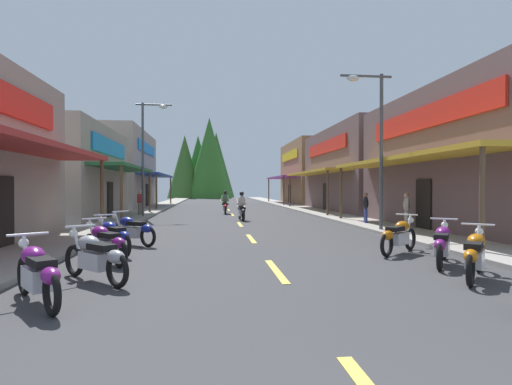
{
  "coord_description": "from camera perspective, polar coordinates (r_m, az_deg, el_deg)",
  "views": [
    {
      "loc": [
        -1.36,
        -0.8,
        1.76
      ],
      "look_at": [
        1.45,
        24.35,
        1.46
      ],
      "focal_mm": 28.16,
      "sensor_mm": 36.0,
      "label": 1
    }
  ],
  "objects": [
    {
      "name": "motorcycle_parked_right_3",
      "position": [
        11.43,
        19.6,
        -5.76
      ],
      "size": [
        1.69,
        1.47,
        1.04
      ],
      "rotation": [
        0.0,
        0.0,
        0.71
      ],
      "color": "black",
      "rests_on": "ground"
    },
    {
      "name": "sidewalk_left",
      "position": [
        28.25,
        -15.94,
        -2.81
      ],
      "size": [
        2.25,
        84.01,
        0.12
      ],
      "primitive_type": "cube",
      "color": "gray",
      "rests_on": "ground"
    },
    {
      "name": "pedestrian_browsing",
      "position": [
        19.57,
        15.32,
        -1.93
      ],
      "size": [
        0.33,
        0.56,
        1.54
      ],
      "rotation": [
        0.0,
        0.0,
        6.07
      ],
      "color": "#333F8C",
      "rests_on": "ground"
    },
    {
      "name": "motorcycle_parked_right_2",
      "position": [
        10.13,
        24.93,
        -6.61
      ],
      "size": [
        1.31,
        1.81,
        1.04
      ],
      "rotation": [
        0.0,
        0.0,
        0.96
      ],
      "color": "black",
      "rests_on": "ground"
    },
    {
      "name": "rider_cruising_trailing",
      "position": [
        27.13,
        -4.4,
        -1.67
      ],
      "size": [
        0.6,
        2.14,
        1.57
      ],
      "rotation": [
        0.0,
        0.0,
        1.56
      ],
      "color": "black",
      "rests_on": "ground"
    },
    {
      "name": "treeline_backdrop",
      "position": [
        71.02,
        -7.31,
        4.18
      ],
      "size": [
        11.72,
        12.61,
        13.72
      ],
      "color": "#2E6523",
      "rests_on": "ground"
    },
    {
      "name": "sidewalk_right",
      "position": [
        28.83,
        8.56,
        -2.72
      ],
      "size": [
        2.25,
        84.01,
        0.12
      ],
      "primitive_type": "cube",
      "color": "#9E9991",
      "rests_on": "ground"
    },
    {
      "name": "storefront_right_middle",
      "position": [
        31.98,
        17.19,
        3.01
      ],
      "size": [
        10.31,
        13.42,
        6.16
      ],
      "color": "brown",
      "rests_on": "ground"
    },
    {
      "name": "storefront_right_far",
      "position": [
        44.9,
        9.59,
        2.71
      ],
      "size": [
        9.44,
        11.73,
        6.73
      ],
      "color": "olive",
      "rests_on": "ground"
    },
    {
      "name": "streetlamp_right",
      "position": [
        16.68,
        16.39,
        8.59
      ],
      "size": [
        2.08,
        0.3,
        6.26
      ],
      "color": "#474C51",
      "rests_on": "ground"
    },
    {
      "name": "motorcycle_parked_left_4",
      "position": [
        12.9,
        -17.24,
        -5.02
      ],
      "size": [
        1.71,
        1.44,
        1.04
      ],
      "rotation": [
        0.0,
        0.0,
        2.45
      ],
      "color": "black",
      "rests_on": "ground"
    },
    {
      "name": "ground",
      "position": [
        27.9,
        -3.56,
        -3.05
      ],
      "size": [
        9.86,
        84.01,
        0.1
      ],
      "primitive_type": "cube",
      "color": "#38383A"
    },
    {
      "name": "motorcycle_parked_right_1",
      "position": [
        8.85,
        28.66,
        -7.69
      ],
      "size": [
        1.46,
        1.69,
        1.04
      ],
      "rotation": [
        0.0,
        0.0,
        0.87
      ],
      "color": "black",
      "rests_on": "ground"
    },
    {
      "name": "pedestrian_waiting",
      "position": [
        25.63,
        -16.18,
        -1.23
      ],
      "size": [
        0.35,
        0.55,
        1.6
      ],
      "rotation": [
        0.0,
        0.0,
        2.85
      ],
      "color": "#726659",
      "rests_on": "ground"
    },
    {
      "name": "storefront_right_nearest",
      "position": [
        19.34,
        31.25,
        4.07
      ],
      "size": [
        8.34,
        13.06,
        5.88
      ],
      "color": "brown",
      "rests_on": "ground"
    },
    {
      "name": "pedestrian_by_shop",
      "position": [
        17.7,
        20.6,
        -2.14
      ],
      "size": [
        0.35,
        0.55,
        1.57
      ],
      "rotation": [
        0.0,
        0.0,
        6.0
      ],
      "color": "#B2A599",
      "rests_on": "ground"
    },
    {
      "name": "storefront_left_middle",
      "position": [
        25.79,
        -28.78,
        2.49
      ],
      "size": [
        9.88,
        10.12,
        5.23
      ],
      "color": "gray",
      "rests_on": "ground"
    },
    {
      "name": "storefront_left_far",
      "position": [
        38.47,
        -21.28,
        3.06
      ],
      "size": [
        9.98,
        12.55,
        6.79
      ],
      "color": "gray",
      "rests_on": "ground"
    },
    {
      "name": "motorcycle_parked_left_0",
      "position": [
        6.96,
        -28.64,
        -9.96
      ],
      "size": [
        1.34,
        1.79,
        1.04
      ],
      "rotation": [
        0.0,
        0.0,
        2.2
      ],
      "color": "black",
      "rests_on": "ground"
    },
    {
      "name": "motorcycle_parked_left_2",
      "position": [
        10.01,
        -20.72,
        -6.68
      ],
      "size": [
        1.45,
        1.71,
        1.04
      ],
      "rotation": [
        0.0,
        0.0,
        2.27
      ],
      "color": "black",
      "rests_on": "ground"
    },
    {
      "name": "motorcycle_parked_left_1",
      "position": [
        8.14,
        -21.86,
        -8.38
      ],
      "size": [
        1.59,
        1.58,
        1.04
      ],
      "rotation": [
        0.0,
        0.0,
        2.36
      ],
      "color": "black",
      "rests_on": "ground"
    },
    {
      "name": "streetlamp_left",
      "position": [
        24.37,
        -15.11,
        6.67
      ],
      "size": [
        2.08,
        0.3,
        6.71
      ],
      "color": "#474C51",
      "rests_on": "ground"
    },
    {
      "name": "centerline_dashes",
      "position": [
        31.53,
        -3.89,
        -2.52
      ],
      "size": [
        0.16,
        59.22,
        0.01
      ],
      "color": "#E0C64C",
      "rests_on": "ground"
    },
    {
      "name": "rider_cruising_lead",
      "position": [
        21.61,
        -2.06,
        -2.26
      ],
      "size": [
        0.6,
        2.14,
        1.57
      ],
      "rotation": [
        0.0,
        0.0,
        1.63
      ],
      "color": "black",
      "rests_on": "ground"
    },
    {
      "name": "motorcycle_parked_left_3",
      "position": [
        11.29,
        -19.68,
        -5.84
      ],
      "size": [
        1.35,
        1.78,
        1.04
      ],
      "rotation": [
        0.0,
        0.0,
        2.21
      ],
      "color": "black",
      "rests_on": "ground"
    }
  ]
}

